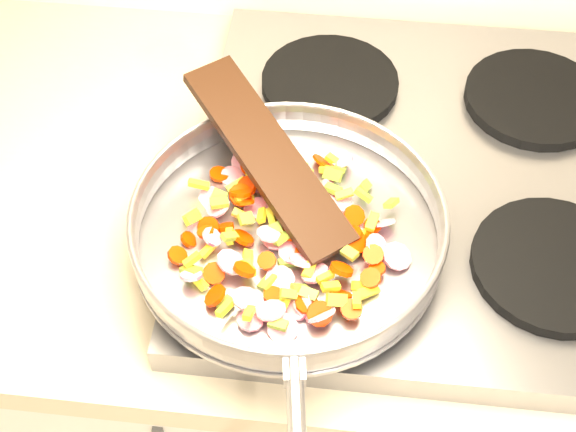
# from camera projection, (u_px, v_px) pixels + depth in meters

# --- Properties ---
(cooktop) EXTENTS (0.60, 0.60, 0.04)m
(cooktop) POSITION_uv_depth(u_px,v_px,m) (428.00, 180.00, 1.04)
(cooktop) COLOR #939399
(cooktop) RESTS_ON counter_top
(grate_fl) EXTENTS (0.19, 0.19, 0.02)m
(grate_fl) POSITION_uv_depth(u_px,v_px,m) (311.00, 243.00, 0.94)
(grate_fl) COLOR black
(grate_fl) RESTS_ON cooktop
(grate_fr) EXTENTS (0.19, 0.19, 0.02)m
(grate_fr) POSITION_uv_depth(u_px,v_px,m) (554.00, 265.00, 0.92)
(grate_fr) COLOR black
(grate_fr) RESTS_ON cooktop
(grate_bl) EXTENTS (0.19, 0.19, 0.02)m
(grate_bl) POSITION_uv_depth(u_px,v_px,m) (330.00, 83.00, 1.11)
(grate_bl) COLOR black
(grate_bl) RESTS_ON cooktop
(grate_br) EXTENTS (0.19, 0.19, 0.02)m
(grate_br) POSITION_uv_depth(u_px,v_px,m) (535.00, 98.00, 1.09)
(grate_br) COLOR black
(grate_br) RESTS_ON cooktop
(saute_pan) EXTENTS (0.39, 0.56, 0.05)m
(saute_pan) POSITION_uv_depth(u_px,v_px,m) (288.00, 226.00, 0.91)
(saute_pan) COLOR #9E9EA5
(saute_pan) RESTS_ON grate_fl
(vegetable_heap) EXTENTS (0.28, 0.29, 0.05)m
(vegetable_heap) POSITION_uv_depth(u_px,v_px,m) (287.00, 229.00, 0.92)
(vegetable_heap) COLOR #C3133F
(vegetable_heap) RESTS_ON saute_pan
(wooden_spatula) EXTENTS (0.23, 0.26, 0.08)m
(wooden_spatula) POSITION_uv_depth(u_px,v_px,m) (268.00, 156.00, 0.93)
(wooden_spatula) COLOR black
(wooden_spatula) RESTS_ON saute_pan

